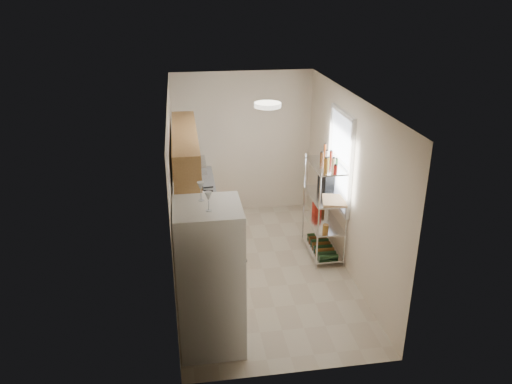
# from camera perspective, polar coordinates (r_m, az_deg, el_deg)

# --- Properties ---
(room) EXTENTS (2.52, 4.42, 2.62)m
(room) POSITION_cam_1_polar(r_m,az_deg,el_deg) (7.03, 0.82, 0.32)
(room) COLOR #BAAE97
(room) RESTS_ON ground
(counter_run) EXTENTS (0.63, 3.51, 0.90)m
(counter_run) POSITION_cam_1_polar(r_m,az_deg,el_deg) (7.70, -6.54, -4.68)
(counter_run) COLOR tan
(counter_run) RESTS_ON ground
(upper_cabinets) EXTENTS (0.33, 2.20, 0.72)m
(upper_cabinets) POSITION_cam_1_polar(r_m,az_deg,el_deg) (6.86, -8.05, 4.06)
(upper_cabinets) COLOR tan
(upper_cabinets) RESTS_ON room
(range_hood) EXTENTS (0.50, 0.60, 0.12)m
(range_hood) POSITION_cam_1_polar(r_m,az_deg,el_deg) (7.75, -7.61, 3.01)
(range_hood) COLOR #B7BABC
(range_hood) RESTS_ON room
(window) EXTENTS (0.06, 1.00, 1.46)m
(window) POSITION_cam_1_polar(r_m,az_deg,el_deg) (7.54, 9.62, 3.62)
(window) COLOR white
(window) RESTS_ON room
(bakers_rack) EXTENTS (0.45, 0.90, 1.73)m
(bakers_rack) POSITION_cam_1_polar(r_m,az_deg,el_deg) (7.59, 7.94, 0.27)
(bakers_rack) COLOR silver
(bakers_rack) RESTS_ON ground
(ceiling_dome) EXTENTS (0.34, 0.34, 0.05)m
(ceiling_dome) POSITION_cam_1_polar(r_m,az_deg,el_deg) (6.36, 1.34, 9.92)
(ceiling_dome) COLOR white
(ceiling_dome) RESTS_ON room
(refrigerator) EXTENTS (0.74, 0.74, 1.79)m
(refrigerator) POSITION_cam_1_polar(r_m,az_deg,el_deg) (5.75, -5.28, -9.78)
(refrigerator) COLOR silver
(refrigerator) RESTS_ON ground
(wine_glass_a) EXTENTS (0.08, 0.08, 0.21)m
(wine_glass_a) POSITION_cam_1_polar(r_m,az_deg,el_deg) (5.17, -5.46, -1.08)
(wine_glass_a) COLOR silver
(wine_glass_a) RESTS_ON refrigerator
(wine_glass_b) EXTENTS (0.08, 0.08, 0.22)m
(wine_glass_b) POSITION_cam_1_polar(r_m,az_deg,el_deg) (5.43, -6.32, 0.08)
(wine_glass_b) COLOR silver
(wine_glass_b) RESTS_ON refrigerator
(rice_cooker) EXTENTS (0.28, 0.28, 0.22)m
(rice_cooker) POSITION_cam_1_polar(r_m,az_deg,el_deg) (7.42, -6.70, -1.01)
(rice_cooker) COLOR white
(rice_cooker) RESTS_ON counter_run
(frying_pan_large) EXTENTS (0.31, 0.31, 0.05)m
(frying_pan_large) POSITION_cam_1_polar(r_m,az_deg,el_deg) (8.02, -7.04, 0.15)
(frying_pan_large) COLOR black
(frying_pan_large) RESTS_ON counter_run
(frying_pan_small) EXTENTS (0.23, 0.23, 0.04)m
(frying_pan_small) POSITION_cam_1_polar(r_m,az_deg,el_deg) (8.10, -6.76, 0.38)
(frying_pan_small) COLOR black
(frying_pan_small) RESTS_ON counter_run
(cutting_board) EXTENTS (0.43, 0.51, 0.03)m
(cutting_board) POSITION_cam_1_polar(r_m,az_deg,el_deg) (7.43, 8.96, -0.96)
(cutting_board) COLOR tan
(cutting_board) RESTS_ON bakers_rack
(espresso_machine) EXTENTS (0.22, 0.28, 0.29)m
(espresso_machine) POSITION_cam_1_polar(r_m,az_deg,el_deg) (7.88, 8.02, 1.49)
(espresso_machine) COLOR black
(espresso_machine) RESTS_ON bakers_rack
(storage_bag) EXTENTS (0.12, 0.16, 0.18)m
(storage_bag) POSITION_cam_1_polar(r_m,az_deg,el_deg) (8.06, 6.97, -1.86)
(storage_bag) COLOR #B02215
(storage_bag) RESTS_ON bakers_rack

